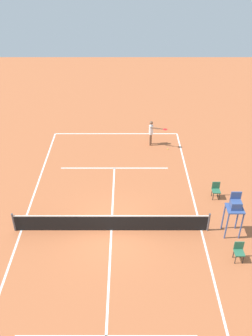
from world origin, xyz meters
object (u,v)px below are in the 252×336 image
Objects in this scene: tennis_ball at (168,149)px; umpire_chair at (235,208)px; courtside_chair_near at (239,251)px; courtside_chair_mid at (216,189)px; player_serving at (152,131)px.

tennis_ball is 0.03× the size of umpire_chair.
courtside_chair_mid is at bearing -89.14° from courtside_chair_near.
player_serving reaches higher than courtside_chair_mid.
tennis_ball is 0.07× the size of courtside_chair_near.
tennis_ball is at bearing -77.50° from courtside_chair_near.
umpire_chair is (-2.29, 8.26, 1.57)m from tennis_ball.
umpire_chair reaches higher than player_serving.
umpire_chair is 2.54× the size of courtside_chair_mid.
player_serving is at bearing -61.48° from courtside_chair_mid.
umpire_chair is 2.54× the size of courtside_chair_near.
umpire_chair is (-3.41, 8.90, 0.52)m from player_serving.
courtside_chair_mid is (-3.26, 6.00, -0.55)m from player_serving.
courtside_chair_near is at bearing 90.86° from courtside_chair_mid.
umpire_chair reaches higher than courtside_chair_near.
player_serving is at bearing -72.60° from courtside_chair_near.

